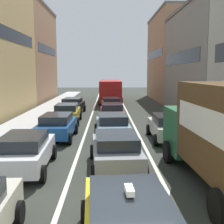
# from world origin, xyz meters

# --- Properties ---
(sidewalk_left) EXTENTS (2.60, 64.00, 0.14)m
(sidewalk_left) POSITION_xyz_m (-6.70, 20.00, 0.07)
(sidewalk_left) COLOR #B3B3B3
(sidewalk_left) RESTS_ON ground
(lane_stripe_left) EXTENTS (0.16, 60.00, 0.01)m
(lane_stripe_left) POSITION_xyz_m (-1.70, 20.00, 0.01)
(lane_stripe_left) COLOR silver
(lane_stripe_left) RESTS_ON ground
(lane_stripe_right) EXTENTS (0.16, 60.00, 0.01)m
(lane_stripe_right) POSITION_xyz_m (1.70, 20.00, 0.01)
(lane_stripe_right) COLOR silver
(lane_stripe_right) RESTS_ON ground
(building_row_right) EXTENTS (7.20, 43.90, 11.94)m
(building_row_right) POSITION_xyz_m (9.90, 23.16, 5.27)
(building_row_right) COLOR #9E7556
(building_row_right) RESTS_ON ground
(taxi_centre_lane_front) EXTENTS (2.26, 4.40, 1.66)m
(taxi_centre_lane_front) POSITION_xyz_m (0.14, 0.64, 0.80)
(taxi_centre_lane_front) COLOR yellow
(taxi_centre_lane_front) RESTS_ON ground
(sedan_centre_lane_second) EXTENTS (2.29, 4.41, 1.49)m
(sedan_centre_lane_second) POSITION_xyz_m (0.05, 6.49, 0.80)
(sedan_centre_lane_second) COLOR gray
(sedan_centre_lane_second) RESTS_ON ground
(wagon_left_lane_second) EXTENTS (2.21, 4.37, 1.49)m
(wagon_left_lane_second) POSITION_xyz_m (-3.59, 6.41, 0.80)
(wagon_left_lane_second) COLOR silver
(wagon_left_lane_second) RESTS_ON ground
(hatchback_centre_lane_third) EXTENTS (2.25, 4.39, 1.49)m
(hatchback_centre_lane_third) POSITION_xyz_m (0.01, 11.96, 0.80)
(hatchback_centre_lane_third) COLOR #759EB7
(hatchback_centre_lane_third) RESTS_ON ground
(sedan_left_lane_third) EXTENTS (2.12, 4.33, 1.49)m
(sedan_left_lane_third) POSITION_xyz_m (-3.24, 12.02, 0.80)
(sedan_left_lane_third) COLOR #194C8C
(sedan_left_lane_third) RESTS_ON ground
(coupe_centre_lane_fourth) EXTENTS (2.10, 4.32, 1.49)m
(coupe_centre_lane_fourth) POSITION_xyz_m (0.09, 17.81, 0.80)
(coupe_centre_lane_fourth) COLOR #A51E1E
(coupe_centre_lane_fourth) RESTS_ON ground
(sedan_left_lane_fourth) EXTENTS (2.14, 4.34, 1.49)m
(sedan_left_lane_fourth) POSITION_xyz_m (-3.40, 17.54, 0.80)
(sedan_left_lane_fourth) COLOR #B29319
(sedan_left_lane_fourth) RESTS_ON ground
(sedan_centre_lane_fifth) EXTENTS (2.15, 4.34, 1.49)m
(sedan_centre_lane_fifth) POSITION_xyz_m (0.12, 23.21, 0.80)
(sedan_centre_lane_fifth) COLOR #19592D
(sedan_centre_lane_fifth) RESTS_ON ground
(sedan_left_lane_fifth) EXTENTS (2.26, 4.40, 1.49)m
(sedan_left_lane_fifth) POSITION_xyz_m (-3.56, 22.80, 0.80)
(sedan_left_lane_fifth) COLOR black
(sedan_left_lane_fifth) RESTS_ON ground
(sedan_right_lane_behind_truck) EXTENTS (2.09, 4.31, 1.49)m
(sedan_right_lane_behind_truck) POSITION_xyz_m (3.24, 11.60, 0.80)
(sedan_right_lane_behind_truck) COLOR beige
(sedan_right_lane_behind_truck) RESTS_ON ground
(bus_mid_queue_primary) EXTENTS (2.91, 10.53, 2.90)m
(bus_mid_queue_primary) POSITION_xyz_m (0.18, 31.99, 1.76)
(bus_mid_queue_primary) COLOR #B21919
(bus_mid_queue_primary) RESTS_ON ground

